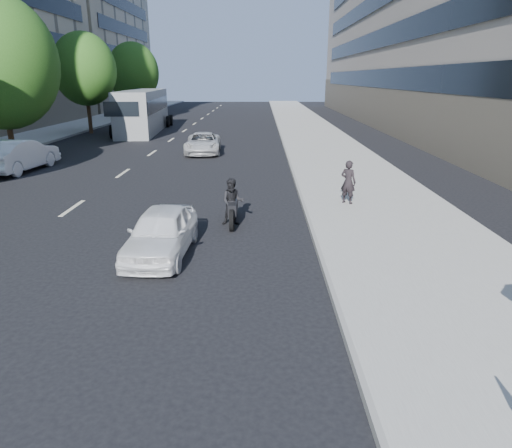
{
  "coord_description": "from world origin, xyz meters",
  "views": [
    {
      "loc": [
        -0.02,
        -7.0,
        4.29
      ],
      "look_at": [
        -0.13,
        3.04,
        1.05
      ],
      "focal_mm": 32.0,
      "sensor_mm": 36.0,
      "label": 1
    }
  ],
  "objects_px": {
    "pedestrian_woman": "(348,182)",
    "white_sedan_far": "(203,143)",
    "white_sedan_mid": "(19,155)",
    "bus": "(143,111)",
    "motorcycle": "(233,204)",
    "white_sedan_near": "(161,232)"
  },
  "relations": [
    {
      "from": "white_sedan_mid",
      "to": "bus",
      "type": "height_order",
      "value": "bus"
    },
    {
      "from": "pedestrian_woman",
      "to": "white_sedan_far",
      "type": "bearing_deg",
      "value": -25.51
    },
    {
      "from": "white_sedan_near",
      "to": "motorcycle",
      "type": "height_order",
      "value": "motorcycle"
    },
    {
      "from": "white_sedan_far",
      "to": "motorcycle",
      "type": "height_order",
      "value": "motorcycle"
    },
    {
      "from": "white_sedan_near",
      "to": "white_sedan_mid",
      "type": "distance_m",
      "value": 14.04
    },
    {
      "from": "white_sedan_far",
      "to": "bus",
      "type": "height_order",
      "value": "bus"
    },
    {
      "from": "white_sedan_far",
      "to": "motorcycle",
      "type": "bearing_deg",
      "value": -82.89
    },
    {
      "from": "white_sedan_mid",
      "to": "motorcycle",
      "type": "bearing_deg",
      "value": 148.35
    },
    {
      "from": "white_sedan_near",
      "to": "white_sedan_far",
      "type": "bearing_deg",
      "value": 95.75
    },
    {
      "from": "white_sedan_mid",
      "to": "white_sedan_far",
      "type": "height_order",
      "value": "white_sedan_mid"
    },
    {
      "from": "white_sedan_mid",
      "to": "bus",
      "type": "bearing_deg",
      "value": -90.42
    },
    {
      "from": "bus",
      "to": "white_sedan_far",
      "type": "bearing_deg",
      "value": -65.6
    },
    {
      "from": "pedestrian_woman",
      "to": "white_sedan_mid",
      "type": "relative_size",
      "value": 0.32
    },
    {
      "from": "white_sedan_far",
      "to": "motorcycle",
      "type": "xyz_separation_m",
      "value": [
        2.58,
        -13.67,
        0.04
      ]
    },
    {
      "from": "pedestrian_woman",
      "to": "white_sedan_far",
      "type": "relative_size",
      "value": 0.35
    },
    {
      "from": "motorcycle",
      "to": "bus",
      "type": "xyz_separation_m",
      "value": [
        -8.8,
        24.9,
        1.0
      ]
    },
    {
      "from": "pedestrian_woman",
      "to": "white_sedan_near",
      "type": "height_order",
      "value": "pedestrian_woman"
    },
    {
      "from": "white_sedan_near",
      "to": "bus",
      "type": "distance_m",
      "value": 28.36
    },
    {
      "from": "pedestrian_woman",
      "to": "motorcycle",
      "type": "relative_size",
      "value": 0.73
    },
    {
      "from": "pedestrian_woman",
      "to": "white_sedan_mid",
      "type": "xyz_separation_m",
      "value": [
        -14.49,
        6.27,
        -0.14
      ]
    },
    {
      "from": "pedestrian_woman",
      "to": "white_sedan_mid",
      "type": "bearing_deg",
      "value": 12.45
    },
    {
      "from": "motorcycle",
      "to": "pedestrian_woman",
      "type": "bearing_deg",
      "value": 26.61
    }
  ]
}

